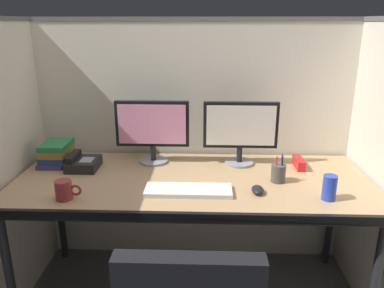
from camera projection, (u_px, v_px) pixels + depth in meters
The scene contains 13 objects.
cubicle_partition_rear at pixel (194, 144), 2.45m from camera, with size 2.21×0.06×1.57m.
cubicle_partition_left at pixel (0, 175), 1.97m from camera, with size 0.06×1.41×1.57m.
desk at pixel (192, 188), 2.05m from camera, with size 1.90×0.80×0.74m.
monitor_left at pixel (152, 128), 2.22m from camera, with size 0.43×0.17×0.37m.
monitor_right at pixel (240, 129), 2.19m from camera, with size 0.43×0.17×0.37m.
keyboard_main at pixel (188, 190), 1.88m from camera, with size 0.43×0.15×0.02m, color silver.
computer_mouse at pixel (258, 190), 1.87m from camera, with size 0.06×0.10×0.04m.
soda_can at pixel (329, 188), 1.79m from camera, with size 0.07×0.07×0.12m, color #263FB2.
pen_cup at pixel (278, 173), 1.99m from camera, with size 0.08×0.08×0.16m.
red_stapler at pixel (299, 163), 2.19m from camera, with size 0.04×0.15×0.06m, color red.
book_stack at pixel (56, 153), 2.24m from camera, with size 0.16×0.22×0.13m.
coffee_mug at pixel (64, 190), 1.79m from camera, with size 0.13×0.08×0.09m.
desk_phone at pixel (82, 163), 2.17m from camera, with size 0.17×0.19×0.09m.
Camera 1 is at (0.07, -1.59, 1.55)m, focal length 35.47 mm.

